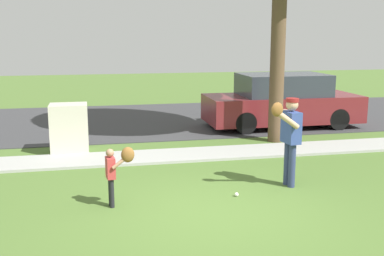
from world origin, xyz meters
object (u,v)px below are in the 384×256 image
Objects in this scene: baseball at (237,195)px; person_adult at (289,132)px; person_child at (115,168)px; parked_suv_maroon at (282,102)px; utility_cabinet at (69,129)px.

person_adult is at bearing 17.92° from baseball.
parked_suv_maroon is at bearing 40.57° from person_child.
utility_cabinet reaches higher than person_child.
person_child is (-3.24, -0.43, -0.38)m from person_adult.
person_child is at bearing -77.16° from utility_cabinet.
parked_suv_maroon reaches higher than utility_cabinet.
person_child is 0.87× the size of utility_cabinet.
person_adult reaches higher than parked_suv_maroon.
baseball is 6.76m from parked_suv_maroon.
baseball is 4.95m from utility_cabinet.
utility_cabinet is at bearing 95.71° from person_child.
person_adult is 3.29m from person_child.
person_child reaches higher than baseball.
parked_suv_maroon is (5.40, 5.93, 0.12)m from person_child.
person_adult is 0.36× the size of parked_suv_maroon.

